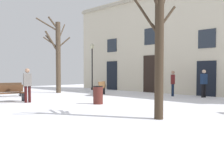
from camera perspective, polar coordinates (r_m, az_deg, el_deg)
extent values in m
plane|color=white|center=(12.23, -5.41, -4.49)|extent=(33.72, 33.72, 0.00)
cube|color=beige|center=(18.59, 14.99, 9.37)|extent=(21.07, 0.40, 7.46)
cube|color=black|center=(22.40, -0.02, 1.87)|extent=(1.23, 0.08, 2.46)
cube|color=#262D38|center=(22.51, -0.02, 8.45)|extent=(1.11, 0.06, 1.11)
cube|color=black|center=(19.62, 8.54, 2.21)|extent=(1.38, 0.08, 2.77)
cube|color=#262D38|center=(19.80, 8.60, 10.32)|extent=(1.24, 0.06, 1.22)
cube|color=black|center=(17.36, 19.99, 1.13)|extent=(1.27, 0.08, 2.23)
cube|color=#262D38|center=(17.48, 20.11, 9.34)|extent=(1.14, 0.06, 1.17)
cylinder|color=#382B1E|center=(8.44, 10.32, 6.21)|extent=(0.29, 0.29, 4.09)
cylinder|color=#382B1E|center=(9.15, 11.05, 16.86)|extent=(0.48, 0.94, 0.92)
cylinder|color=#382B1E|center=(9.00, 9.18, 12.41)|extent=(0.89, 0.60, 0.57)
cylinder|color=#382B1E|center=(9.06, 10.52, 14.22)|extent=(0.59, 0.84, 0.57)
cylinder|color=#382B1E|center=(8.95, 12.03, 14.18)|extent=(0.10, 0.90, 0.85)
cylinder|color=#382B1E|center=(8.65, 7.48, 14.53)|extent=(0.83, 0.56, 1.36)
cylinder|color=#4C3D2D|center=(19.51, -11.73, 5.69)|extent=(0.35, 0.35, 5.16)
cylinder|color=#4C3D2D|center=(19.72, -14.06, 12.55)|extent=(0.81, 1.45, 0.94)
cylinder|color=#4C3D2D|center=(19.76, -10.50, 8.98)|extent=(0.32, 0.97, 0.87)
cylinder|color=#4C3D2D|center=(19.92, -13.06, 8.93)|extent=(1.11, 0.54, 1.12)
cylinder|color=#4C3D2D|center=(20.22, -11.04, 11.02)|extent=(0.71, 1.09, 1.46)
cylinder|color=#4C3D2D|center=(19.61, -13.30, 8.90)|extent=(0.68, 0.97, 0.80)
cylinder|color=#4C3D2D|center=(19.69, -12.78, 12.90)|extent=(0.31, 0.80, 0.93)
cylinder|color=#4C3D2D|center=(19.60, -13.07, 9.01)|extent=(0.64, 0.92, 1.60)
cylinder|color=black|center=(22.29, -4.38, 3.23)|extent=(0.10, 0.10, 3.52)
cylinder|color=black|center=(22.33, -4.37, -1.03)|extent=(0.22, 0.22, 0.20)
cube|color=beige|center=(22.40, -4.40, 8.20)|extent=(0.24, 0.24, 0.36)
cone|color=black|center=(22.42, -4.40, 8.66)|extent=(0.30, 0.30, 0.14)
cylinder|color=#4C1E19|center=(12.31, -3.09, -2.51)|extent=(0.46, 0.46, 0.83)
torus|color=black|center=(12.28, -3.09, -0.51)|extent=(0.49, 0.49, 0.04)
cube|color=brown|center=(17.10, -2.83, -0.92)|extent=(1.29, 1.64, 0.05)
cube|color=brown|center=(17.04, -2.19, -0.12)|extent=(1.01, 1.45, 0.41)
cube|color=black|center=(17.87, -2.18, -1.51)|extent=(0.36, 0.27, 0.46)
torus|color=black|center=(17.92, -2.70, -1.98)|extent=(0.12, 0.16, 0.17)
cube|color=black|center=(16.36, -3.54, -1.89)|extent=(0.36, 0.27, 0.46)
torus|color=black|center=(16.42, -4.10, -2.40)|extent=(0.12, 0.16, 0.17)
cube|color=#51331E|center=(14.06, -21.84, -1.87)|extent=(0.68, 1.67, 0.05)
cube|color=#51331E|center=(14.25, -22.06, -0.94)|extent=(0.30, 1.61, 0.36)
cube|color=black|center=(14.28, -18.90, -2.68)|extent=(0.42, 0.12, 0.46)
torus|color=black|center=(14.13, -18.68, -3.34)|extent=(0.05, 0.17, 0.17)
cube|color=#3D2819|center=(17.30, -22.25, -1.15)|extent=(0.97, 1.85, 0.05)
cube|color=#3D2819|center=(17.09, -22.22, -0.40)|extent=(0.66, 1.75, 0.39)
cube|color=black|center=(17.40, -19.48, -1.81)|extent=(0.40, 0.18, 0.44)
torus|color=black|center=(17.58, -19.54, -2.22)|extent=(0.08, 0.17, 0.17)
cylinder|color=black|center=(16.51, 19.70, -1.41)|extent=(0.14, 0.14, 0.80)
cylinder|color=black|center=(16.38, 19.27, -1.43)|extent=(0.14, 0.14, 0.80)
cube|color=navy|center=(16.41, 19.53, 1.05)|extent=(0.32, 0.43, 0.62)
sphere|color=beige|center=(16.41, 19.55, 2.62)|extent=(0.22, 0.22, 0.22)
cylinder|color=black|center=(16.70, 13.23, -1.33)|extent=(0.14, 0.14, 0.77)
cylinder|color=black|center=(16.88, 13.15, -1.29)|extent=(0.14, 0.14, 0.77)
cube|color=#591919|center=(16.76, 13.21, 1.02)|extent=(0.41, 0.43, 0.59)
sphere|color=#9E755B|center=(16.76, 13.23, 2.50)|extent=(0.21, 0.21, 0.21)
cylinder|color=#350F0F|center=(13.57, -17.67, -2.17)|extent=(0.14, 0.14, 0.82)
cylinder|color=#350F0F|center=(13.54, -18.42, -2.19)|extent=(0.14, 0.14, 0.82)
cube|color=slate|center=(13.51, -18.09, 0.88)|extent=(0.32, 0.43, 0.63)
sphere|color=#9E755B|center=(13.51, -18.12, 2.82)|extent=(0.23, 0.23, 0.23)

